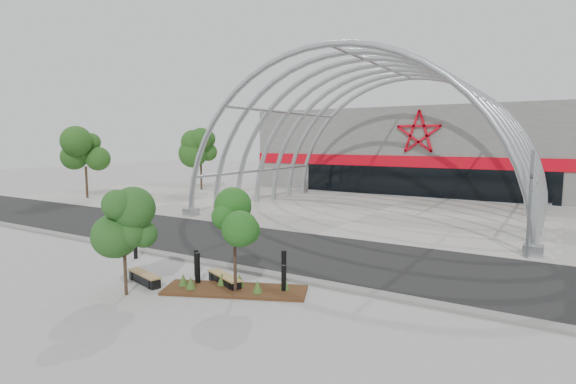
% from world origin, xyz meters
% --- Properties ---
extents(ground, '(140.00, 140.00, 0.00)m').
position_xyz_m(ground, '(0.00, 0.00, 0.00)').
color(ground, '#9A9A95').
rests_on(ground, ground).
extents(road, '(140.00, 7.00, 0.02)m').
position_xyz_m(road, '(0.00, 3.50, 0.01)').
color(road, black).
rests_on(road, ground).
extents(forecourt, '(60.00, 17.00, 0.04)m').
position_xyz_m(forecourt, '(0.00, 15.50, 0.02)').
color(forecourt, gray).
rests_on(forecourt, ground).
extents(kerb, '(60.00, 0.50, 0.12)m').
position_xyz_m(kerb, '(0.00, -0.25, 0.06)').
color(kerb, slate).
rests_on(kerb, ground).
extents(arena_building, '(34.00, 15.24, 8.00)m').
position_xyz_m(arena_building, '(0.00, 33.45, 3.99)').
color(arena_building, slate).
rests_on(arena_building, ground).
extents(vault_canopy, '(20.80, 15.80, 20.36)m').
position_xyz_m(vault_canopy, '(0.00, 15.50, 0.02)').
color(vault_canopy, '#A5ABB0').
rests_on(vault_canopy, ground).
extents(planting_bed, '(4.94, 3.25, 0.50)m').
position_xyz_m(planting_bed, '(1.72, -2.32, 0.12)').
color(planting_bed, '#3C2110').
rests_on(planting_bed, ground).
extents(signal_pole, '(0.22, 0.65, 4.60)m').
position_xyz_m(signal_pole, '(9.79, 7.37, 2.40)').
color(signal_pole, slate).
rests_on(signal_pole, ground).
extents(street_tree_0, '(1.48, 1.48, 3.37)m').
position_xyz_m(street_tree_0, '(-1.03, -4.43, 2.42)').
color(street_tree_0, '#302015').
rests_on(street_tree_0, ground).
extents(street_tree_1, '(1.30, 1.30, 3.08)m').
position_xyz_m(street_tree_1, '(1.94, -2.48, 2.22)').
color(street_tree_1, black).
rests_on(street_tree_1, ground).
extents(bench_0, '(1.84, 0.85, 0.38)m').
position_xyz_m(bench_0, '(-1.45, -3.31, 0.18)').
color(bench_0, black).
rests_on(bench_0, ground).
extents(bench_1, '(1.84, 1.08, 0.38)m').
position_xyz_m(bench_1, '(1.11, -2.03, 0.19)').
color(bench_1, black).
rests_on(bench_1, ground).
extents(bollard_0, '(0.16, 0.16, 1.03)m').
position_xyz_m(bollard_0, '(-4.39, -1.23, 0.51)').
color(bollard_0, black).
rests_on(bollard_0, ground).
extents(bollard_1, '(0.16, 0.16, 0.97)m').
position_xyz_m(bollard_1, '(-0.53, -1.67, 0.49)').
color(bollard_1, black).
rests_on(bollard_1, ground).
extents(bollard_2, '(0.18, 0.18, 1.15)m').
position_xyz_m(bollard_2, '(0.28, -2.47, 0.57)').
color(bollard_2, black).
rests_on(bollard_2, ground).
extents(bollard_3, '(0.18, 0.18, 1.12)m').
position_xyz_m(bollard_3, '(2.61, -0.54, 0.56)').
color(bollard_3, black).
rests_on(bollard_3, ground).
extents(bollard_4, '(0.15, 0.15, 0.94)m').
position_xyz_m(bollard_4, '(3.26, -1.61, 0.47)').
color(bollard_4, black).
rests_on(bollard_4, ground).
extents(bg_tree_0, '(3.00, 3.00, 6.45)m').
position_xyz_m(bg_tree_0, '(-20.00, 20.00, 4.64)').
color(bg_tree_0, black).
rests_on(bg_tree_0, ground).
extents(bg_tree_2, '(2.55, 2.55, 5.38)m').
position_xyz_m(bg_tree_2, '(-24.00, 10.00, 3.86)').
color(bg_tree_2, '#302015').
rests_on(bg_tree_2, ground).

